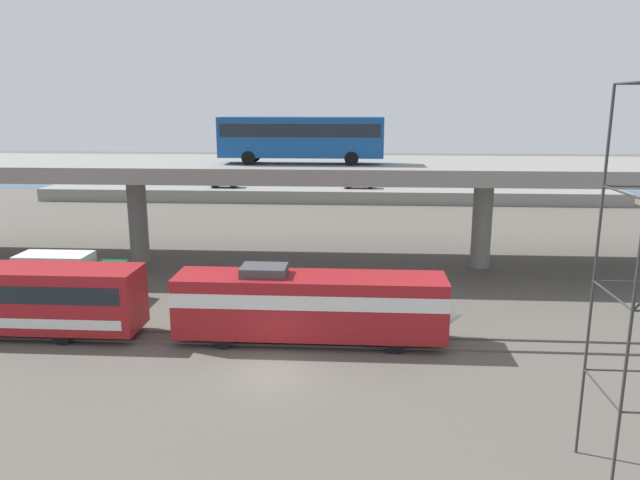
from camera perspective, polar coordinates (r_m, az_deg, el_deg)
ground_plane at (r=29.47m, az=-4.68°, el=-12.42°), size 260.00×260.00×0.00m
rail_strip_near at (r=32.36m, az=-3.85°, el=-9.91°), size 110.00×0.12×0.12m
rail_strip_far at (r=33.79m, az=-3.50°, el=-8.89°), size 110.00×0.12×0.12m
train_locomotive at (r=32.12m, az=0.34°, el=-5.98°), size 15.29×3.04×4.18m
highway_overpass at (r=46.81m, az=-1.28°, el=6.53°), size 96.00×11.83×8.17m
transit_bus_on_overpass at (r=44.73m, az=-1.82°, el=9.86°), size 12.00×2.68×3.40m
service_truck_west at (r=42.47m, az=-22.65°, el=-3.07°), size 6.80×2.46×3.04m
pier_parking_lot at (r=82.29m, az=0.87°, el=4.64°), size 75.65×12.32×1.62m
parked_car_0 at (r=85.34m, az=15.10°, el=5.57°), size 4.49×1.92×1.50m
parked_car_1 at (r=79.45m, az=3.80°, el=5.47°), size 4.55×1.87×1.50m
parked_car_2 at (r=84.15m, az=-6.07°, el=5.84°), size 4.00×1.93×1.50m
parked_car_3 at (r=80.93m, az=-9.04°, el=5.47°), size 4.01×1.96×1.50m
parked_car_4 at (r=89.49m, az=-14.87°, el=5.90°), size 4.03×1.82×1.50m
parked_car_5 at (r=87.24m, az=20.84°, el=5.32°), size 4.15×1.86×1.50m
parked_car_6 at (r=82.46m, az=6.73°, el=5.68°), size 4.32×1.84×1.50m
harbor_water at (r=105.18m, az=1.51°, el=5.99°), size 140.00×36.00×0.01m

